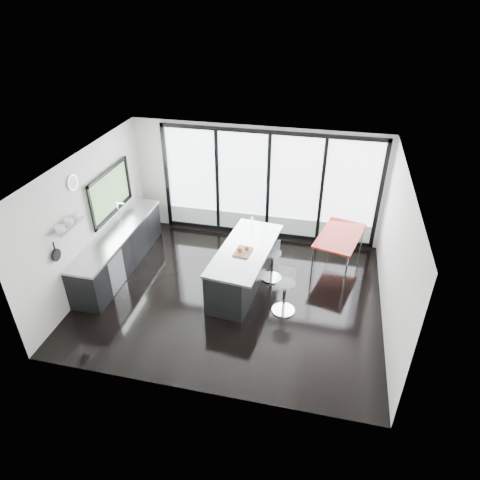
% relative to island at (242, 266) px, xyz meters
% --- Properties ---
extents(floor, '(6.00, 5.00, 0.00)m').
position_rel_island_xyz_m(floor, '(-0.13, -0.34, -0.48)').
color(floor, black).
rests_on(floor, ground).
extents(ceiling, '(6.00, 5.00, 0.00)m').
position_rel_island_xyz_m(ceiling, '(-0.13, -0.34, 2.32)').
color(ceiling, white).
rests_on(ceiling, wall_back).
extents(wall_back, '(6.00, 0.09, 2.80)m').
position_rel_island_xyz_m(wall_back, '(0.14, 2.12, 0.79)').
color(wall_back, silver).
rests_on(wall_back, ground).
extents(wall_front, '(6.00, 0.00, 2.80)m').
position_rel_island_xyz_m(wall_front, '(-0.13, -2.84, 0.92)').
color(wall_front, silver).
rests_on(wall_front, ground).
extents(wall_left, '(0.26, 5.00, 2.80)m').
position_rel_island_xyz_m(wall_left, '(-3.10, -0.07, 1.08)').
color(wall_left, silver).
rests_on(wall_left, ground).
extents(wall_right, '(0.00, 5.00, 2.80)m').
position_rel_island_xyz_m(wall_right, '(2.87, -0.34, 0.92)').
color(wall_right, silver).
rests_on(wall_right, ground).
extents(counter_cabinets, '(0.69, 3.24, 1.36)m').
position_rel_island_xyz_m(counter_cabinets, '(-2.80, 0.06, -0.02)').
color(counter_cabinets, black).
rests_on(counter_cabinets, floor).
extents(island, '(1.22, 2.42, 1.23)m').
position_rel_island_xyz_m(island, '(0.00, 0.00, 0.00)').
color(island, black).
rests_on(island, floor).
extents(bar_stool_near, '(0.48, 0.48, 0.72)m').
position_rel_island_xyz_m(bar_stool_near, '(0.98, -0.63, -0.12)').
color(bar_stool_near, silver).
rests_on(bar_stool_near, floor).
extents(bar_stool_far, '(0.52, 0.52, 0.69)m').
position_rel_island_xyz_m(bar_stool_far, '(0.58, 0.38, -0.14)').
color(bar_stool_far, silver).
rests_on(bar_stool_far, floor).
extents(red_table, '(1.17, 1.62, 0.78)m').
position_rel_island_xyz_m(red_table, '(1.94, 1.23, -0.09)').
color(red_table, maroon).
rests_on(red_table, floor).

